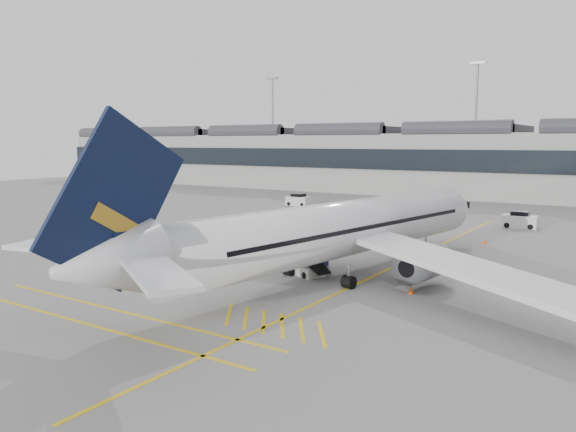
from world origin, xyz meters
The scene contains 18 objects.
ground centered at (0.00, 0.00, 0.00)m, with size 220.00×220.00×0.00m, color gray.
terminal centered at (0.00, 71.93, 6.14)m, with size 200.00×20.45×12.40m.
light_masts centered at (-1.67, 86.00, 14.49)m, with size 113.00×0.60×25.45m.
apron_markings centered at (10.00, 10.00, 0.01)m, with size 0.25×60.00×0.01m, color gold.
airliner_main centered at (7.72, 3.99, 3.30)m, with size 38.13×41.98×11.22m.
belt_loader centered at (5.05, 3.56, 0.58)m, with size 4.97×3.06×1.98m.
baggage_cart_a centered at (1.64, 5.04, 0.99)m, with size 2.13×1.93×1.85m.
baggage_cart_b centered at (5.43, 5.31, 0.92)m, with size 1.87×1.64×1.72m.
baggage_cart_c centered at (-3.30, 1.53, 0.90)m, with size 2.00×1.85×1.68m.
baggage_cart_d centered at (-6.00, 3.28, 0.87)m, with size 1.68×1.45×1.62m.
ramp_agent_a centered at (4.71, 5.92, 0.86)m, with size 0.63×0.41×1.72m, color orange.
ramp_agent_b centered at (3.49, 4.20, 0.94)m, with size 0.91×0.71×1.87m, color orange.
pushback_tug centered at (-3.10, 1.38, 0.60)m, with size 2.45×1.56×1.35m.
safety_cone_nose centered at (13.32, 23.18, 0.26)m, with size 0.37×0.37×0.52m, color #F24C0A.
safety_cone_engine centered at (13.95, 2.62, 0.25)m, with size 0.36×0.36×0.49m, color #F24C0A.
service_van_left centered at (-18.56, 40.58, 0.81)m, with size 3.54×1.79×1.81m.
service_van_mid centered at (-6.17, 33.45, 0.87)m, with size 1.98×3.81×1.94m.
service_van_right centered at (13.98, 35.54, 0.84)m, with size 3.77×2.04×1.89m.
Camera 1 is at (26.50, -30.55, 9.55)m, focal length 35.00 mm.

